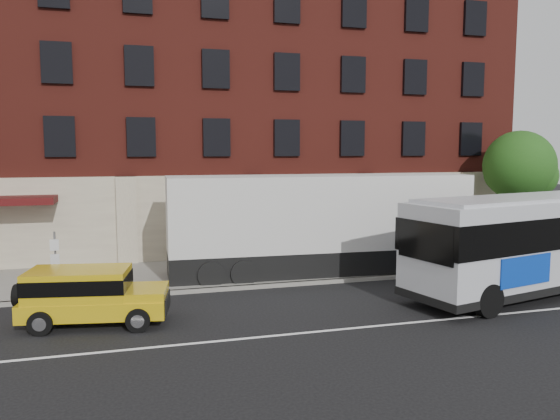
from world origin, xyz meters
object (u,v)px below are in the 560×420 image
object	(u,v)px
street_tree	(520,169)
shipping_container	(321,226)
sign_pole	(55,261)
city_bus	(556,237)
yellow_suv	(88,293)

from	to	relation	value
street_tree	shipping_container	world-z (taller)	street_tree
shipping_container	street_tree	bearing A→B (deg)	9.52
sign_pole	shipping_container	size ratio (longest dim) A/B	0.19
city_bus	shipping_container	size ratio (longest dim) A/B	1.06
yellow_suv	sign_pole	bearing A→B (deg)	112.22
yellow_suv	shipping_container	distance (m)	10.28
street_tree	city_bus	distance (m)	8.11
street_tree	city_bus	world-z (taller)	street_tree
sign_pole	yellow_suv	world-z (taller)	sign_pole
street_tree	shipping_container	size ratio (longest dim) A/B	0.48
city_bus	shipping_container	world-z (taller)	shipping_container
sign_pole	shipping_container	bearing A→B (deg)	7.60
street_tree	shipping_container	bearing A→B (deg)	-170.48
sign_pole	shipping_container	world-z (taller)	shipping_container
street_tree	yellow_suv	bearing A→B (deg)	-162.86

